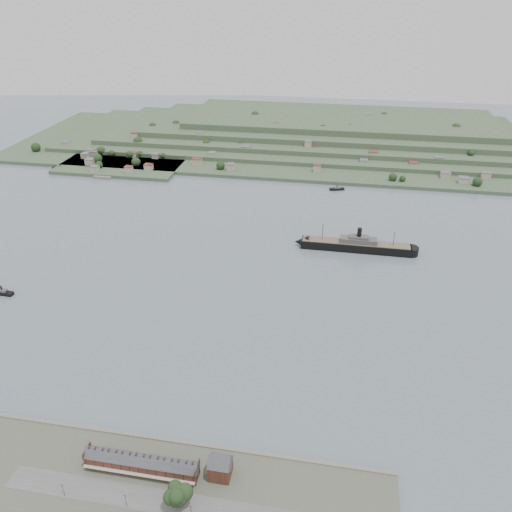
% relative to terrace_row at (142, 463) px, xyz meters
% --- Properties ---
extents(ground, '(1400.00, 1400.00, 0.00)m').
position_rel_terrace_row_xyz_m(ground, '(10.00, 168.02, -6.84)').
color(ground, slate).
rests_on(ground, ground).
extents(near_shore, '(220.00, 80.00, 2.60)m').
position_rel_terrace_row_xyz_m(near_shore, '(10.00, -18.73, -5.83)').
color(near_shore, '#4C5142').
rests_on(near_shore, ground).
extents(terrace_row, '(55.60, 9.80, 11.07)m').
position_rel_terrace_row_xyz_m(terrace_row, '(0.00, 0.00, 0.00)').
color(terrace_row, '#4A281A').
rests_on(terrace_row, ground).
extents(gabled_building, '(10.40, 10.18, 14.09)m').
position_rel_terrace_row_xyz_m(gabled_building, '(37.50, 4.02, 1.34)').
color(gabled_building, '#4A281A').
rests_on(gabled_building, ground).
extents(far_peninsula, '(760.00, 309.00, 30.00)m').
position_rel_terrace_row_xyz_m(far_peninsula, '(37.91, 561.12, 5.04)').
color(far_peninsula, '#394C32').
rests_on(far_peninsula, ground).
extents(steamship, '(106.27, 12.57, 25.52)m').
position_rel_terrace_row_xyz_m(steamship, '(97.05, 244.98, -2.13)').
color(steamship, black).
rests_on(steamship, ground).
extents(tugboat, '(17.02, 5.45, 7.56)m').
position_rel_terrace_row_xyz_m(tugboat, '(-160.86, 128.23, -5.00)').
color(tugboat, black).
rests_on(tugboat, ground).
extents(ferry_west, '(20.18, 5.99, 7.53)m').
position_rel_terrace_row_xyz_m(ferry_west, '(-260.24, 393.02, -5.03)').
color(ferry_west, black).
rests_on(ferry_west, ground).
extents(ferry_east, '(17.02, 9.14, 6.15)m').
position_rel_terrace_row_xyz_m(ferry_east, '(78.81, 383.60, -5.36)').
color(ferry_east, black).
rests_on(ferry_east, ground).
extents(fig_tree, '(12.69, 10.99, 14.16)m').
position_rel_terrace_row_xyz_m(fig_tree, '(23.20, -15.37, 3.80)').
color(fig_tree, '#412A1E').
rests_on(fig_tree, ground).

